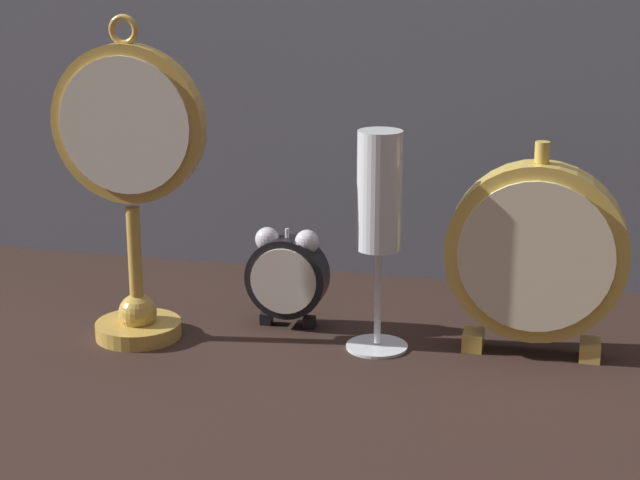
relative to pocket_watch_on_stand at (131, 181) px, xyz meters
name	(u,v)px	position (x,y,z in m)	size (l,w,h in m)	color
ground_plane	(300,376)	(0.19, -0.06, -0.16)	(4.00, 4.00, 0.00)	black
fabric_backdrop_drape	(371,30)	(0.19, 0.27, 0.13)	(1.23, 0.01, 0.58)	slate
pocket_watch_on_stand	(131,181)	(0.00, 0.00, 0.00)	(0.16, 0.09, 0.33)	gold
alarm_clock_twin_bell	(287,273)	(0.14, 0.07, -0.11)	(0.08, 0.03, 0.11)	black
mantel_clock_silver	(536,253)	(0.39, 0.05, -0.06)	(0.17, 0.04, 0.21)	gold
champagne_flute	(379,209)	(0.24, 0.03, -0.02)	(0.06, 0.06, 0.22)	silver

